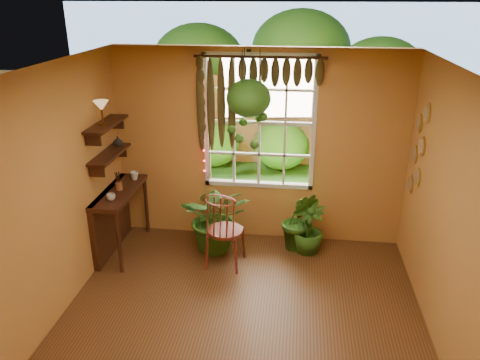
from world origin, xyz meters
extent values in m
plane|color=brown|center=(0.00, 0.00, 0.00)|extent=(4.50, 4.50, 0.00)
plane|color=silver|center=(0.00, 0.00, 2.70)|extent=(4.50, 4.50, 0.00)
plane|color=#C17D41|center=(0.00, 2.25, 1.35)|extent=(4.00, 0.00, 4.00)
plane|color=#C17D41|center=(-2.00, 0.00, 1.35)|extent=(0.00, 4.50, 4.50)
plane|color=#C17D41|center=(2.00, 0.00, 1.35)|extent=(0.00, 4.50, 4.50)
cube|color=silver|center=(0.00, 2.28, 1.70)|extent=(1.52, 0.10, 1.86)
cube|color=white|center=(0.00, 2.31, 1.70)|extent=(1.38, 0.01, 1.78)
cylinder|color=#3B1A10|center=(0.00, 2.17, 2.58)|extent=(1.70, 0.04, 0.04)
cube|color=#3B1A10|center=(-1.80, 1.60, 0.87)|extent=(0.40, 1.20, 0.06)
cube|color=#3B1A10|center=(-1.96, 1.60, 0.45)|extent=(0.08, 1.18, 0.90)
cylinder|color=#3B1A10|center=(-1.64, 1.05, 0.43)|extent=(0.05, 0.05, 0.86)
cylinder|color=#3B1A10|center=(-1.64, 2.15, 0.43)|extent=(0.05, 0.05, 0.86)
cube|color=#3B1A10|center=(-1.88, 1.60, 1.40)|extent=(0.25, 0.90, 0.04)
cube|color=#3B1A10|center=(-1.88, 1.60, 1.80)|extent=(0.25, 0.90, 0.04)
cube|color=#285B1A|center=(0.00, 7.25, -0.02)|extent=(14.00, 10.00, 0.04)
cube|color=olive|center=(0.00, 5.45, 0.90)|extent=(12.00, 0.10, 1.80)
plane|color=#89B0E6|center=(0.00, 9.05, 1.55)|extent=(12.00, 0.00, 12.00)
cylinder|color=maroon|center=(-0.35, 1.42, 0.48)|extent=(0.52, 0.52, 0.04)
torus|color=maroon|center=(-0.38, 1.23, 1.01)|extent=(0.44, 0.10, 0.44)
imported|color=#1F5115|center=(-0.53, 1.77, 0.50)|extent=(0.99, 0.88, 1.01)
imported|color=#1F5115|center=(0.60, 1.93, 0.44)|extent=(0.49, 0.40, 0.87)
imported|color=#1F5115|center=(0.73, 1.86, 0.37)|extent=(0.49, 0.49, 0.73)
ellipsoid|color=black|center=(-0.12, 1.99, 2.01)|extent=(0.34, 0.34, 0.20)
ellipsoid|color=#1F5115|center=(-0.12, 1.99, 2.09)|extent=(0.57, 0.57, 0.49)
imported|color=silver|center=(-1.78, 1.27, 0.94)|extent=(0.14, 0.14, 0.09)
imported|color=beige|center=(-1.72, 1.99, 0.96)|extent=(0.15, 0.15, 0.11)
cylinder|color=brown|center=(-1.80, 1.61, 0.95)|extent=(0.09, 0.09, 0.11)
imported|color=#B2AD99|center=(-1.87, 1.89, 1.48)|extent=(0.16, 0.16, 0.13)
cylinder|color=brown|center=(-1.86, 1.47, 1.83)|extent=(0.10, 0.10, 0.03)
cylinder|color=brown|center=(-1.86, 1.47, 1.93)|extent=(0.02, 0.02, 0.18)
cone|color=slate|center=(-1.86, 1.47, 2.06)|extent=(0.18, 0.18, 0.12)
camera|label=1|loc=(0.52, -3.85, 3.35)|focal=35.00mm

